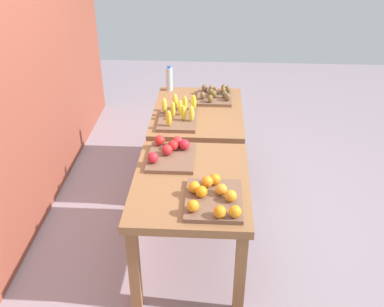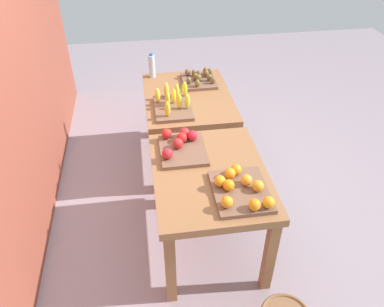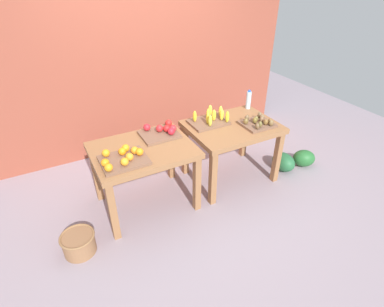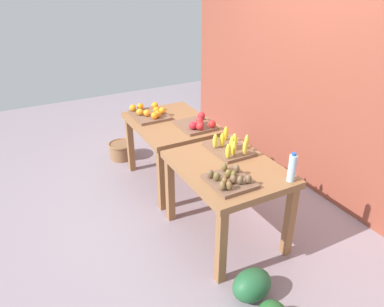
{
  "view_description": "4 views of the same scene",
  "coord_description": "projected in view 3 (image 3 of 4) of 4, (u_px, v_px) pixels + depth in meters",
  "views": [
    {
      "loc": [
        -3.07,
        -0.15,
        2.46
      ],
      "look_at": [
        0.06,
        0.03,
        0.58
      ],
      "focal_mm": 41.6,
      "sensor_mm": 36.0,
      "label": 1
    },
    {
      "loc": [
        -2.57,
        0.43,
        2.47
      ],
      "look_at": [
        -0.03,
        0.05,
        0.51
      ],
      "focal_mm": 35.68,
      "sensor_mm": 36.0,
      "label": 2
    },
    {
      "loc": [
        -1.37,
        -2.62,
        2.38
      ],
      "look_at": [
        0.0,
        -0.03,
        0.53
      ],
      "focal_mm": 28.63,
      "sensor_mm": 36.0,
      "label": 3
    },
    {
      "loc": [
        2.86,
        -1.57,
        2.29
      ],
      "look_at": [
        -0.1,
        0.0,
        0.56
      ],
      "focal_mm": 34.76,
      "sensor_mm": 36.0,
      "label": 4
    }
  ],
  "objects": [
    {
      "name": "wicker_basket",
      "position": [
        79.0,
        243.0,
        2.9
      ],
      "size": [
        0.33,
        0.33,
        0.21
      ],
      "color": "#8B603F",
      "rests_on": "ground_plane"
    },
    {
      "name": "watermelon_pile",
      "position": [
        293.0,
        160.0,
        4.09
      ],
      "size": [
        0.64,
        0.4,
        0.24
      ],
      "color": "#25622D",
      "rests_on": "ground_plane"
    },
    {
      "name": "back_wall",
      "position": [
        142.0,
        40.0,
        3.98
      ],
      "size": [
        4.4,
        0.12,
        3.0
      ],
      "primitive_type": "cube",
      "color": "brown",
      "rests_on": "ground_plane"
    },
    {
      "name": "display_table_left",
      "position": [
        143.0,
        157.0,
        3.21
      ],
      "size": [
        1.04,
        0.8,
        0.75
      ],
      "color": "#91613B",
      "rests_on": "ground_plane"
    },
    {
      "name": "kiwi_bin",
      "position": [
        258.0,
        123.0,
        3.56
      ],
      "size": [
        0.36,
        0.32,
        0.1
      ],
      "color": "brown",
      "rests_on": "display_table_right"
    },
    {
      "name": "apple_bin",
      "position": [
        161.0,
        132.0,
        3.37
      ],
      "size": [
        0.41,
        0.34,
        0.11
      ],
      "color": "brown",
      "rests_on": "display_table_left"
    },
    {
      "name": "orange_bin",
      "position": [
        123.0,
        158.0,
        2.92
      ],
      "size": [
        0.45,
        0.36,
        0.11
      ],
      "color": "brown",
      "rests_on": "display_table_left"
    },
    {
      "name": "ground_plane",
      "position": [
        191.0,
        188.0,
        3.77
      ],
      "size": [
        8.0,
        8.0,
        0.0
      ],
      "primitive_type": "plane",
      "color": "gray"
    },
    {
      "name": "water_bottle",
      "position": [
        249.0,
        100.0,
        3.93
      ],
      "size": [
        0.06,
        0.06,
        0.25
      ],
      "color": "silver",
      "rests_on": "display_table_right"
    },
    {
      "name": "banana_crate",
      "position": [
        210.0,
        120.0,
        3.6
      ],
      "size": [
        0.44,
        0.32,
        0.17
      ],
      "color": "brown",
      "rests_on": "display_table_right"
    },
    {
      "name": "display_table_right",
      "position": [
        232.0,
        133.0,
        3.65
      ],
      "size": [
        1.04,
        0.8,
        0.75
      ],
      "color": "#91613B",
      "rests_on": "ground_plane"
    }
  ]
}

